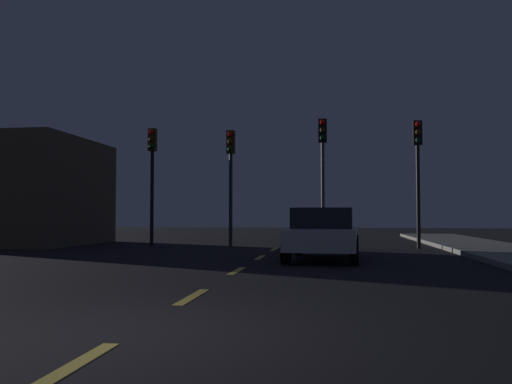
{
  "coord_description": "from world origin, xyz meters",
  "views": [
    {
      "loc": [
        2.13,
        -5.38,
        1.25
      ],
      "look_at": [
        -0.82,
        15.11,
        2.13
      ],
      "focal_mm": 37.67,
      "sensor_mm": 36.0,
      "label": 1
    }
  ],
  "objects_px": {
    "traffic_signal_center_left": "(231,165)",
    "traffic_signal_far_right": "(418,158)",
    "car_stopped_ahead": "(323,233)",
    "traffic_signal_far_left": "(152,163)",
    "traffic_signal_center_right": "(323,157)"
  },
  "relations": [
    {
      "from": "traffic_signal_center_left",
      "to": "traffic_signal_center_right",
      "type": "distance_m",
      "value": 3.57
    },
    {
      "from": "traffic_signal_far_left",
      "to": "car_stopped_ahead",
      "type": "xyz_separation_m",
      "value": [
        6.85,
        -5.43,
        -2.56
      ]
    },
    {
      "from": "traffic_signal_far_left",
      "to": "traffic_signal_center_left",
      "type": "height_order",
      "value": "traffic_signal_far_left"
    },
    {
      "from": "car_stopped_ahead",
      "to": "traffic_signal_center_left",
      "type": "bearing_deg",
      "value": 124.03
    },
    {
      "from": "traffic_signal_far_left",
      "to": "traffic_signal_far_right",
      "type": "xyz_separation_m",
      "value": [
        10.24,
        0.0,
        0.04
      ]
    },
    {
      "from": "traffic_signal_far_left",
      "to": "traffic_signal_far_right",
      "type": "height_order",
      "value": "traffic_signal_far_right"
    },
    {
      "from": "traffic_signal_center_right",
      "to": "traffic_signal_far_left",
      "type": "bearing_deg",
      "value": -180.0
    },
    {
      "from": "traffic_signal_far_left",
      "to": "traffic_signal_center_right",
      "type": "bearing_deg",
      "value": 0.0
    },
    {
      "from": "traffic_signal_center_right",
      "to": "car_stopped_ahead",
      "type": "xyz_separation_m",
      "value": [
        0.11,
        -5.43,
        -2.7
      ]
    },
    {
      "from": "traffic_signal_center_right",
      "to": "traffic_signal_far_right",
      "type": "height_order",
      "value": "traffic_signal_center_right"
    },
    {
      "from": "traffic_signal_far_left",
      "to": "traffic_signal_far_right",
      "type": "relative_size",
      "value": 0.99
    },
    {
      "from": "traffic_signal_center_left",
      "to": "traffic_signal_center_right",
      "type": "relative_size",
      "value": 0.93
    },
    {
      "from": "traffic_signal_center_left",
      "to": "traffic_signal_far_right",
      "type": "height_order",
      "value": "traffic_signal_far_right"
    },
    {
      "from": "traffic_signal_far_right",
      "to": "car_stopped_ahead",
      "type": "relative_size",
      "value": 1.12
    },
    {
      "from": "traffic_signal_far_left",
      "to": "car_stopped_ahead",
      "type": "height_order",
      "value": "traffic_signal_far_left"
    }
  ]
}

